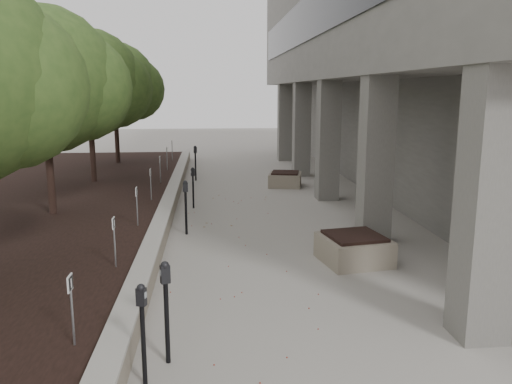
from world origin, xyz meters
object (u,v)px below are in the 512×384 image
crabapple_tree_5 (115,103)px  parking_meter_5 (195,163)px  parking_meter_4 (193,188)px  parking_meter_1 (167,313)px  parking_meter_2 (143,335)px  crabapple_tree_3 (45,111)px  parking_meter_3 (186,208)px  planter_back (285,179)px  crabapple_tree_4 (90,106)px  planter_front (354,248)px

crabapple_tree_5 → parking_meter_5: crabapple_tree_5 is taller
crabapple_tree_5 → parking_meter_4: bearing=-65.2°
parking_meter_1 → parking_meter_2: 0.57m
crabapple_tree_3 → parking_meter_3: 4.45m
parking_meter_2 → parking_meter_5: (0.25, 14.96, 0.05)m
parking_meter_2 → parking_meter_3: 6.87m
parking_meter_1 → planter_back: (3.50, 12.84, -0.44)m
planter_back → parking_meter_2: bearing=-105.7°
parking_meter_3 → parking_meter_5: bearing=78.9°
parking_meter_2 → parking_meter_3: size_ratio=0.95×
crabapple_tree_3 → crabapple_tree_5: (0.00, 10.00, 0.00)m
parking_meter_3 → parking_meter_2: bearing=-102.7°
crabapple_tree_5 → parking_meter_3: (3.60, -10.99, -2.41)m
parking_meter_1 → crabapple_tree_4: bearing=85.7°
parking_meter_3 → planter_back: 7.40m
parking_meter_2 → planter_back: 13.88m
crabapple_tree_3 → parking_meter_3: bearing=-15.4°
parking_meter_1 → planter_front: parking_meter_1 is taller
parking_meter_1 → parking_meter_5: 14.44m
crabapple_tree_3 → parking_meter_1: (3.63, -7.34, -2.39)m
parking_meter_1 → parking_meter_3: size_ratio=1.02×
crabapple_tree_4 → planter_front: size_ratio=4.09×
parking_meter_4 → planter_back: parking_meter_4 is taller
crabapple_tree_5 → planter_back: (7.13, -4.50, -2.84)m
parking_meter_2 → planter_front: parking_meter_2 is taller
parking_meter_4 → parking_meter_5: size_ratio=0.90×
parking_meter_5 → crabapple_tree_5: bearing=126.6°
crabapple_tree_4 → parking_meter_3: size_ratio=3.84×
parking_meter_1 → parking_meter_3: parking_meter_1 is taller
crabapple_tree_4 → planter_back: size_ratio=4.49×
parking_meter_4 → parking_meter_5: (-0.06, 5.10, 0.07)m
crabapple_tree_5 → parking_meter_1: 17.88m
parking_meter_2 → planter_front: 5.87m
parking_meter_4 → crabapple_tree_5: bearing=93.2°
parking_meter_1 → parking_meter_5: parking_meter_1 is taller
crabapple_tree_3 → planter_front: bearing=-25.6°
crabapple_tree_4 → parking_meter_5: crabapple_tree_4 is taller
parking_meter_2 → planter_back: size_ratio=1.11×
planter_front → parking_meter_5: bearing=109.1°
parking_meter_3 → parking_meter_5: size_ratio=0.98×
parking_meter_3 → parking_meter_5: (0.03, 8.09, 0.02)m
crabapple_tree_4 → parking_meter_3: 7.40m
crabapple_tree_5 → parking_meter_2: (3.38, -17.85, -2.45)m
parking_meter_3 → planter_back: (3.53, 6.49, -0.43)m
parking_meter_1 → parking_meter_4: (0.06, 9.34, -0.07)m
parking_meter_1 → parking_meter_4: 9.35m
crabapple_tree_4 → crabapple_tree_5: 5.00m
planter_front → crabapple_tree_5: bearing=118.4°
crabapple_tree_3 → parking_meter_5: (3.64, 7.10, -2.40)m
parking_meter_1 → parking_meter_4: bearing=68.9°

